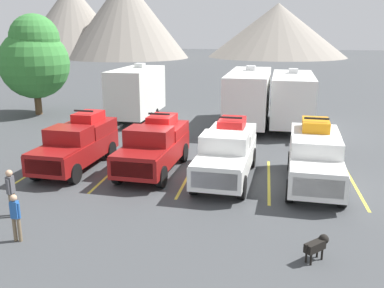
# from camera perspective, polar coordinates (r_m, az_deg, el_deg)

# --- Properties ---
(ground_plane) EXTENTS (240.00, 240.00, 0.00)m
(ground_plane) POSITION_cam_1_polar(r_m,az_deg,el_deg) (19.85, -0.01, -3.35)
(ground_plane) COLOR #3F4244
(pickup_truck_a) EXTENTS (2.35, 5.53, 2.58)m
(pickup_truck_a) POSITION_cam_1_polar(r_m,az_deg,el_deg) (20.55, -15.04, 0.15)
(pickup_truck_a) COLOR maroon
(pickup_truck_a) RESTS_ON ground
(pickup_truck_b) EXTENTS (2.47, 5.46, 2.53)m
(pickup_truck_b) POSITION_cam_1_polar(r_m,az_deg,el_deg) (19.41, -5.07, -0.21)
(pickup_truck_b) COLOR maroon
(pickup_truck_b) RESTS_ON ground
(pickup_truck_c) EXTENTS (2.45, 5.94, 2.55)m
(pickup_truck_c) POSITION_cam_1_polar(r_m,az_deg,el_deg) (18.43, 4.72, -1.02)
(pickup_truck_c) COLOR white
(pickup_truck_c) RESTS_ON ground
(pickup_truck_d) EXTENTS (2.46, 5.76, 2.69)m
(pickup_truck_d) POSITION_cam_1_polar(r_m,az_deg,el_deg) (18.29, 16.14, -1.61)
(pickup_truck_d) COLOR white
(pickup_truck_d) RESTS_ON ground
(lot_stripe_a) EXTENTS (0.12, 5.50, 0.01)m
(lot_stripe_a) POSITION_cam_1_polar(r_m,az_deg,el_deg) (21.28, -19.59, -2.97)
(lot_stripe_a) COLOR gold
(lot_stripe_a) RESTS_ON ground
(lot_stripe_b) EXTENTS (0.12, 5.50, 0.01)m
(lot_stripe_b) POSITION_cam_1_polar(r_m,az_deg,el_deg) (19.83, -10.62, -3.64)
(lot_stripe_b) COLOR gold
(lot_stripe_b) RESTS_ON ground
(lot_stripe_c) EXTENTS (0.12, 5.50, 0.01)m
(lot_stripe_c) POSITION_cam_1_polar(r_m,az_deg,el_deg) (18.93, -0.51, -4.28)
(lot_stripe_c) COLOR gold
(lot_stripe_c) RESTS_ON ground
(lot_stripe_d) EXTENTS (0.12, 5.50, 0.01)m
(lot_stripe_d) POSITION_cam_1_polar(r_m,az_deg,el_deg) (18.67, 10.25, -4.82)
(lot_stripe_d) COLOR gold
(lot_stripe_d) RESTS_ON ground
(lot_stripe_e) EXTENTS (0.12, 5.50, 0.01)m
(lot_stripe_e) POSITION_cam_1_polar(r_m,az_deg,el_deg) (19.07, 20.95, -5.19)
(lot_stripe_e) COLOR gold
(lot_stripe_e) RESTS_ON ground
(camper_trailer_a) EXTENTS (2.74, 7.29, 3.94)m
(camper_trailer_a) POSITION_cam_1_polar(r_m,az_deg,el_deg) (30.29, -7.43, 7.02)
(camper_trailer_a) COLOR silver
(camper_trailer_a) RESTS_ON ground
(camper_trailer_b) EXTENTS (2.89, 9.21, 3.89)m
(camper_trailer_b) POSITION_cam_1_polar(r_m,az_deg,el_deg) (28.53, 7.58, 6.47)
(camper_trailer_b) COLOR white
(camper_trailer_b) RESTS_ON ground
(camper_trailer_c) EXTENTS (2.86, 8.29, 3.76)m
(camper_trailer_c) POSITION_cam_1_polar(r_m,az_deg,el_deg) (28.54, 13.26, 6.06)
(camper_trailer_c) COLOR white
(camper_trailer_c) RESTS_ON ground
(person_a) EXTENTS (0.34, 0.21, 1.53)m
(person_a) POSITION_cam_1_polar(r_m,az_deg,el_deg) (14.10, -22.57, -8.73)
(person_a) COLOR #726047
(person_a) RESTS_ON ground
(person_b) EXTENTS (0.23, 0.37, 1.69)m
(person_b) POSITION_cam_1_polar(r_m,az_deg,el_deg) (15.93, -23.09, -5.66)
(person_b) COLOR #726047
(person_b) RESTS_ON ground
(dog) EXTENTS (0.74, 0.75, 0.70)m
(dog) POSITION_cam_1_polar(r_m,az_deg,el_deg) (12.73, 16.48, -12.80)
(dog) COLOR black
(dog) RESTS_ON ground
(tree_a) EXTENTS (5.12, 5.12, 7.39)m
(tree_a) POSITION_cam_1_polar(r_m,az_deg,el_deg) (34.05, -20.35, 10.79)
(tree_a) COLOR brown
(tree_a) RESTS_ON ground
(mountain_ridge) EXTENTS (130.59, 38.80, 17.41)m
(mountain_ridge) POSITION_cam_1_polar(r_m,az_deg,el_deg) (98.79, 8.55, 15.64)
(mountain_ridge) COLOR gray
(mountain_ridge) RESTS_ON ground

